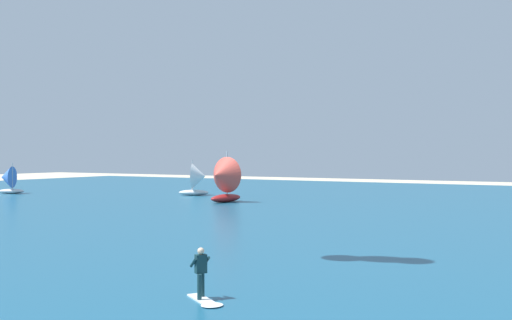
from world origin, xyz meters
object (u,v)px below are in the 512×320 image
(kitesurfer, at_px, (203,282))
(sailboat_near_shore, at_px, (198,179))
(sailboat_far_left, at_px, (222,179))
(sailboat_trailing, at_px, (8,180))

(kitesurfer, height_order, sailboat_near_shore, sailboat_near_shore)
(sailboat_far_left, xyz_separation_m, sailboat_near_shore, (-7.59, 6.72, -0.42))
(kitesurfer, height_order, sailboat_far_left, sailboat_far_left)
(kitesurfer, xyz_separation_m, sailboat_near_shore, (-27.78, 38.86, 1.23))
(kitesurfer, relative_size, sailboat_far_left, 0.39)
(sailboat_far_left, distance_m, sailboat_near_shore, 10.15)
(kitesurfer, distance_m, sailboat_near_shore, 47.78)
(sailboat_far_left, distance_m, sailboat_trailing, 28.79)
(kitesurfer, relative_size, sailboat_trailing, 0.54)
(sailboat_near_shore, relative_size, sailboat_trailing, 1.12)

